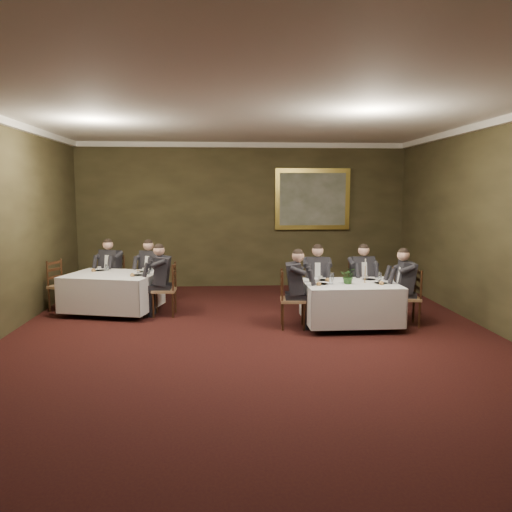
{
  "coord_description": "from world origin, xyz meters",
  "views": [
    {
      "loc": [
        -0.45,
        -7.23,
        2.3
      ],
      "look_at": [
        0.13,
        1.82,
        1.15
      ],
      "focal_mm": 35.0,
      "sensor_mm": 36.0,
      "label": 1
    }
  ],
  "objects": [
    {
      "name": "chair_main_endright",
      "position": [
        2.72,
        1.09,
        0.28
      ],
      "size": [
        0.47,
        0.48,
        1.0
      ],
      "rotation": [
        0.0,
        0.0,
        1.46
      ],
      "color": "#94704B",
      "rests_on": "ground"
    },
    {
      "name": "ground",
      "position": [
        0.0,
        0.0,
        0.0
      ],
      "size": [
        10.0,
        10.0,
        0.0
      ],
      "primitive_type": "plane",
      "color": "black",
      "rests_on": "ground"
    },
    {
      "name": "diner_main_backleft",
      "position": [
        1.27,
        1.88,
        0.51
      ],
      "size": [
        0.45,
        0.52,
        1.35
      ],
      "rotation": [
        0.0,
        0.0,
        3.03
      ],
      "color": "black",
      "rests_on": "chair_main_backleft"
    },
    {
      "name": "table_main",
      "position": [
        1.71,
        1.08,
        0.45
      ],
      "size": [
        1.61,
        1.23,
        0.67
      ],
      "rotation": [
        0.0,
        0.0,
        0.01
      ],
      "color": "black",
      "rests_on": "ground"
    },
    {
      "name": "diner_sec_backleft",
      "position": [
        -2.83,
        3.26,
        0.51
      ],
      "size": [
        0.55,
        0.59,
        1.35
      ],
      "rotation": [
        0.0,
        0.0,
        2.76
      ],
      "color": "black",
      "rests_on": "chair_sec_backleft"
    },
    {
      "name": "place_setting_table_main",
      "position": [
        1.33,
        1.43,
        0.8
      ],
      "size": [
        0.33,
        0.31,
        0.14
      ],
      "color": "white",
      "rests_on": "table_main"
    },
    {
      "name": "chair_sec_backright",
      "position": [
        -1.95,
        3.05,
        0.28
      ],
      "size": [
        0.59,
        0.58,
        1.0
      ],
      "rotation": [
        0.0,
        0.0,
        2.65
      ],
      "color": "#94704B",
      "rests_on": "ground"
    },
    {
      "name": "diner_sec_backright",
      "position": [
        -1.96,
        3.04,
        0.51
      ],
      "size": [
        0.58,
        0.61,
        1.35
      ],
      "rotation": [
        0.0,
        0.0,
        2.65
      ],
      "color": "black",
      "rests_on": "chair_sec_backright"
    },
    {
      "name": "place_setting_table_second",
      "position": [
        -2.9,
        2.8,
        0.8
      ],
      "size": [
        0.33,
        0.31,
        0.14
      ],
      "color": "white",
      "rests_on": "table_second"
    },
    {
      "name": "chair_sec_endright",
      "position": [
        -1.58,
        2.07,
        0.28
      ],
      "size": [
        0.43,
        0.45,
        1.0
      ],
      "rotation": [
        0.0,
        0.0,
        1.54
      ],
      "color": "#94704B",
      "rests_on": "ground"
    },
    {
      "name": "chair_main_backright",
      "position": [
        2.13,
        1.9,
        0.28
      ],
      "size": [
        0.46,
        0.44,
        1.0
      ],
      "rotation": [
        0.0,
        0.0,
        3.19
      ],
      "color": "#94704B",
      "rests_on": "ground"
    },
    {
      "name": "ceiling",
      "position": [
        0.0,
        0.0,
        3.5
      ],
      "size": [
        8.0,
        10.0,
        0.1
      ],
      "primitive_type": "cube",
      "color": "silver",
      "rests_on": "back_wall"
    },
    {
      "name": "chair_sec_backleft",
      "position": [
        -2.82,
        3.27,
        0.28
      ],
      "size": [
        0.56,
        0.55,
        1.0
      ],
      "rotation": [
        0.0,
        0.0,
        2.76
      ],
      "color": "#94704B",
      "rests_on": "ground"
    },
    {
      "name": "diner_main_endright",
      "position": [
        2.71,
        1.09,
        0.51
      ],
      "size": [
        0.52,
        0.45,
        1.35
      ],
      "rotation": [
        0.0,
        0.0,
        1.46
      ],
      "color": "black",
      "rests_on": "chair_main_endright"
    },
    {
      "name": "diner_main_backright",
      "position": [
        2.13,
        1.89,
        0.51
      ],
      "size": [
        0.44,
        0.5,
        1.35
      ],
      "rotation": [
        0.0,
        0.0,
        3.19
      ],
      "color": "black",
      "rests_on": "chair_main_backright"
    },
    {
      "name": "chair_main_endleft",
      "position": [
        0.7,
        1.07,
        0.28
      ],
      "size": [
        0.45,
        0.47,
        1.0
      ],
      "rotation": [
        0.0,
        0.0,
        -1.65
      ],
      "color": "#94704B",
      "rests_on": "ground"
    },
    {
      "name": "painting",
      "position": [
        1.71,
        4.94,
        2.15
      ],
      "size": [
        1.84,
        0.09,
        1.49
      ],
      "color": "gold",
      "rests_on": "back_wall"
    },
    {
      "name": "table_second",
      "position": [
        -2.6,
        2.33,
        0.45
      ],
      "size": [
        1.93,
        1.64,
        0.67
      ],
      "rotation": [
        0.0,
        0.0,
        -0.25
      ],
      "color": "black",
      "rests_on": "ground"
    },
    {
      "name": "centerpiece",
      "position": [
        1.66,
        1.02,
        0.91
      ],
      "size": [
        0.32,
        0.3,
        0.29
      ],
      "primitive_type": "imported",
      "rotation": [
        0.0,
        0.0,
        -0.33
      ],
      "color": "#2D5926",
      "rests_on": "table_main"
    },
    {
      "name": "front_wall",
      "position": [
        0.0,
        -5.0,
        1.75
      ],
      "size": [
        8.0,
        0.1,
        3.5
      ],
      "primitive_type": "cube",
      "color": "#2E2817",
      "rests_on": "ground"
    },
    {
      "name": "diner_sec_endright",
      "position": [
        -1.59,
        2.07,
        0.51
      ],
      "size": [
        0.49,
        0.43,
        1.35
      ],
      "rotation": [
        0.0,
        0.0,
        1.54
      ],
      "color": "black",
      "rests_on": "chair_sec_endright"
    },
    {
      "name": "diner_main_endleft",
      "position": [
        0.71,
        1.07,
        0.51
      ],
      "size": [
        0.51,
        0.44,
        1.35
      ],
      "rotation": [
        0.0,
        0.0,
        -1.65
      ],
      "color": "black",
      "rests_on": "chair_main_endleft"
    },
    {
      "name": "crown_molding",
      "position": [
        0.0,
        0.0,
        3.44
      ],
      "size": [
        8.0,
        10.0,
        0.12
      ],
      "color": "white",
      "rests_on": "back_wall"
    },
    {
      "name": "chair_main_backleft",
      "position": [
        1.28,
        1.89,
        0.28
      ],
      "size": [
        0.48,
        0.46,
        1.0
      ],
      "rotation": [
        0.0,
        0.0,
        3.03
      ],
      "color": "#94704B",
      "rests_on": "ground"
    },
    {
      "name": "chair_sec_endleft",
      "position": [
        -3.62,
        2.59,
        0.28
      ],
      "size": [
        0.56,
        0.57,
        1.0
      ],
      "rotation": [
        0.0,
        0.0,
        -1.99
      ],
      "color": "#94704B",
      "rests_on": "ground"
    },
    {
      "name": "back_wall",
      "position": [
        0.0,
        5.0,
        1.75
      ],
      "size": [
        8.0,
        0.1,
        3.5
      ],
      "primitive_type": "cube",
      "color": "#2E2817",
      "rests_on": "ground"
    },
    {
      "name": "candlestick",
      "position": [
        1.97,
        1.12,
        0.92
      ],
      "size": [
        0.06,
        0.06,
        0.43
      ],
      "color": "gold",
      "rests_on": "table_main"
    }
  ]
}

